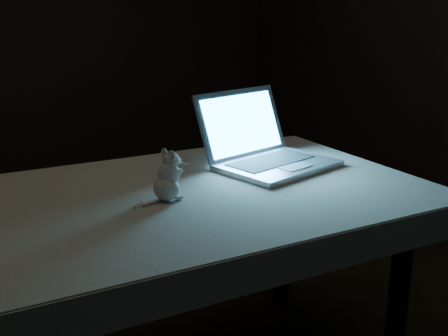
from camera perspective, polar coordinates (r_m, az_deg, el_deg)
table at (r=2.10m, az=-2.71°, el=-12.74°), size 1.51×1.01×0.79m
tablecloth at (r=1.95m, az=-1.82°, el=-3.82°), size 1.67×1.20×0.11m
laptop at (r=2.17m, az=5.61°, el=3.76°), size 0.51×0.47×0.30m
plush_mouse at (r=1.82m, az=-5.91°, el=-0.78°), size 0.13×0.13×0.17m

